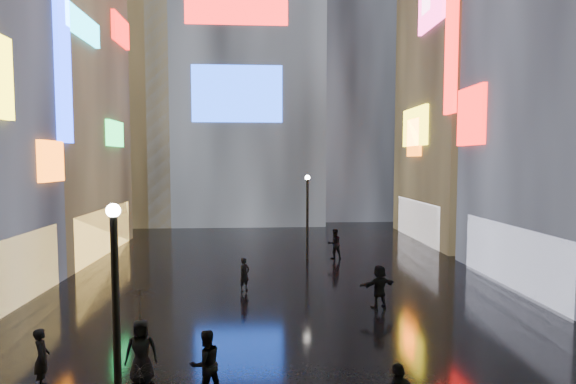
{
  "coord_description": "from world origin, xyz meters",
  "views": [
    {
      "loc": [
        -0.95,
        -3.57,
        6.1
      ],
      "look_at": [
        0.0,
        12.0,
        5.0
      ],
      "focal_mm": 28.0,
      "sensor_mm": 36.0,
      "label": 1
    }
  ],
  "objects": [
    {
      "name": "tower_flank_left",
      "position": [
        -14.0,
        42.0,
        13.0
      ],
      "size": [
        10.0,
        10.0,
        26.0
      ],
      "primitive_type": "cube",
      "color": "black",
      "rests_on": "ground"
    },
    {
      "name": "pedestrian_8",
      "position": [
        -6.83,
        8.48,
        0.81
      ],
      "size": [
        0.61,
        0.71,
        1.63
      ],
      "primitive_type": "imported",
      "rotation": [
        0.0,
        0.0,
        2.04
      ],
      "color": "black",
      "rests_on": "ground"
    },
    {
      "name": "tower_main",
      "position": [
        -3.0,
        43.97,
        21.01
      ],
      "size": [
        16.0,
        14.2,
        42.0
      ],
      "color": "black",
      "rests_on": "ground"
    },
    {
      "name": "ground",
      "position": [
        0.0,
        20.0,
        0.0
      ],
      "size": [
        140.0,
        140.0,
        0.0
      ],
      "primitive_type": "plane",
      "color": "black",
      "rests_on": "ground"
    },
    {
      "name": "lamp_near",
      "position": [
        -4.05,
        6.0,
        2.94
      ],
      "size": [
        0.3,
        0.3,
        5.2
      ],
      "color": "black",
      "rests_on": "ground"
    },
    {
      "name": "building_left_far",
      "position": [
        -15.98,
        26.0,
        10.98
      ],
      "size": [
        10.28,
        12.0,
        22.0
      ],
      "color": "black",
      "rests_on": "ground"
    },
    {
      "name": "building_right_far",
      "position": [
        15.98,
        30.0,
        13.98
      ],
      "size": [
        10.28,
        12.0,
        28.0
      ],
      "color": "black",
      "rests_on": "ground"
    },
    {
      "name": "tower_flank_right",
      "position": [
        9.0,
        46.0,
        17.0
      ],
      "size": [
        12.0,
        12.0,
        34.0
      ],
      "primitive_type": "cube",
      "color": "black",
      "rests_on": "ground"
    },
    {
      "name": "pedestrian_6",
      "position": [
        -1.72,
        17.18,
        0.78
      ],
      "size": [
        0.66,
        0.66,
        1.55
      ],
      "primitive_type": "imported",
      "rotation": [
        0.0,
        0.0,
        0.81
      ],
      "color": "black",
      "rests_on": "ground"
    },
    {
      "name": "pedestrian_4",
      "position": [
        -4.24,
        8.61,
        0.88
      ],
      "size": [
        0.92,
        0.66,
        1.76
      ],
      "primitive_type": "imported",
      "rotation": [
        0.0,
        0.0,
        0.11
      ],
      "color": "black",
      "rests_on": "ground"
    },
    {
      "name": "umbrella_2",
      "position": [
        -4.24,
        8.61,
        2.19
      ],
      "size": [
        1.3,
        1.3,
        0.85
      ],
      "primitive_type": "imported",
      "rotation": [
        0.0,
        0.0,
        0.59
      ],
      "color": "black",
      "rests_on": "pedestrian_4"
    },
    {
      "name": "pedestrian_5",
      "position": [
        3.93,
        14.38,
        0.89
      ],
      "size": [
        1.74,
        1.03,
        1.79
      ],
      "primitive_type": "imported",
      "rotation": [
        0.0,
        0.0,
        3.47
      ],
      "color": "black",
      "rests_on": "ground"
    },
    {
      "name": "pedestrian_1",
      "position": [
        -2.38,
        7.76,
        0.88
      ],
      "size": [
        1.07,
        1.0,
        1.75
      ],
      "primitive_type": "imported",
      "rotation": [
        0.0,
        0.0,
        3.66
      ],
      "color": "black",
      "rests_on": "ground"
    },
    {
      "name": "pedestrian_7",
      "position": [
        3.62,
        23.82,
        0.92
      ],
      "size": [
        1.04,
        0.9,
        1.84
      ],
      "primitive_type": "imported",
      "rotation": [
        0.0,
        0.0,
        3.39
      ],
      "color": "black",
      "rests_on": "ground"
    },
    {
      "name": "lamp_far",
      "position": [
        1.92,
        23.81,
        2.94
      ],
      "size": [
        0.3,
        0.3,
        5.2
      ],
      "color": "black",
      "rests_on": "ground"
    }
  ]
}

